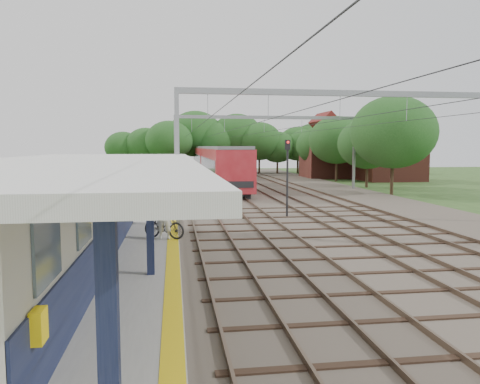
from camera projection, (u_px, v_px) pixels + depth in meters
ground at (448, 364)px, 9.00m from camera, size 160.00×160.00×0.00m
ballast_bed at (285, 196)px, 39.11m from camera, size 18.00×90.00×0.10m
platform at (124, 233)px, 21.72m from camera, size 5.00×52.00×0.35m
yellow_stripe at (173, 228)px, 22.02m from camera, size 0.45×52.00×0.01m
station_building at (54, 216)px, 14.45m from camera, size 3.41×18.00×3.40m
canopy at (83, 165)px, 13.46m from camera, size 6.40×20.00×3.44m
rail_tracks at (255, 195)px, 38.75m from camera, size 11.80×88.00×0.15m
catenary_system at (292, 128)px, 33.85m from camera, size 17.22×88.00×7.00m
tree_band at (238, 141)px, 65.34m from camera, size 31.72×30.88×8.82m
house_near at (390, 156)px, 56.98m from camera, size 7.00×6.12×7.89m
house_far at (334, 153)px, 62.16m from camera, size 8.00×6.12×8.66m
person at (164, 217)px, 19.21m from camera, size 0.74×0.53×1.89m
bicycle at (164, 225)px, 19.40m from camera, size 1.89×1.34×1.12m
train at (214, 163)px, 54.26m from camera, size 3.12×38.87×4.09m
signal_post at (287, 168)px, 27.06m from camera, size 0.35×0.31×4.55m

